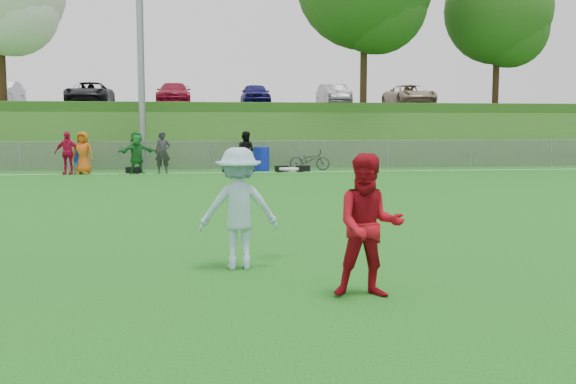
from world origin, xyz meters
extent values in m
plane|color=#1B5A13|center=(0.00, 0.00, 0.00)|extent=(120.00, 120.00, 0.00)
cube|color=white|center=(0.00, 18.00, 0.01)|extent=(60.00, 0.10, 0.01)
cube|color=gray|center=(0.00, 20.00, 0.60)|extent=(58.00, 0.02, 1.20)
cube|color=gray|center=(0.00, 20.00, 1.25)|extent=(58.00, 0.04, 0.04)
cylinder|color=gray|center=(-3.00, 20.80, 6.00)|extent=(0.30, 0.30, 12.00)
cube|color=#2D5919|center=(0.00, 31.00, 1.50)|extent=(120.00, 18.00, 3.00)
cube|color=black|center=(0.00, 33.00, 3.05)|extent=(120.00, 12.00, 0.10)
cylinder|color=black|center=(-10.00, 25.00, 6.75)|extent=(0.36, 0.36, 7.50)
sphere|color=silver|center=(-9.40, 24.70, 7.50)|extent=(4.50, 4.50, 4.50)
cylinder|color=black|center=(8.00, 24.50, 7.25)|extent=(0.36, 0.36, 8.50)
sphere|color=#1C5115|center=(8.60, 24.20, 8.10)|extent=(5.10, 5.10, 5.10)
cylinder|color=black|center=(16.00, 26.00, 6.50)|extent=(0.36, 0.36, 7.00)
sphere|color=#1C5115|center=(16.00, 26.00, 8.25)|extent=(5.88, 5.88, 5.88)
sphere|color=#1C5115|center=(16.60, 25.70, 7.20)|extent=(4.20, 4.20, 4.20)
imported|color=#9F9FA5|center=(-12.00, 32.00, 3.82)|extent=(1.52, 4.37, 1.44)
imported|color=black|center=(-7.00, 32.00, 3.82)|extent=(2.39, 5.18, 1.44)
imported|color=maroon|center=(-2.00, 32.00, 3.82)|extent=(2.02, 4.96, 1.44)
imported|color=navy|center=(3.00, 32.00, 3.82)|extent=(1.70, 4.23, 1.44)
imported|color=slate|center=(8.00, 32.00, 3.82)|extent=(1.52, 4.37, 1.44)
imported|color=tan|center=(13.00, 32.00, 3.82)|extent=(2.39, 5.18, 1.44)
imported|color=#C60D3B|center=(-5.71, 18.00, 0.85)|extent=(1.04, 0.54, 1.69)
imported|color=#D75414|center=(-5.11, 18.00, 0.85)|extent=(0.91, 0.67, 1.69)
imported|color=#1F742B|center=(-3.01, 18.00, 0.85)|extent=(1.64, 1.06, 1.69)
imported|color=#2A292B|center=(-1.98, 18.00, 0.85)|extent=(0.65, 0.46, 1.69)
imported|color=black|center=(1.35, 18.00, 0.85)|extent=(1.02, 0.94, 1.69)
cube|color=black|center=(-3.19, 18.10, 0.13)|extent=(0.58, 0.35, 0.26)
cube|color=black|center=(0.70, 18.10, 0.13)|extent=(0.60, 0.39, 0.26)
cube|color=black|center=(2.89, 18.10, 0.13)|extent=(0.61, 0.45, 0.26)
cube|color=black|center=(3.78, 18.10, 0.13)|extent=(0.60, 0.40, 0.26)
imported|color=#A20B17|center=(1.35, -1.38, 0.82)|extent=(0.88, 0.73, 1.64)
imported|color=#9BC5D7|center=(-0.02, 0.30, 0.83)|extent=(1.08, 0.64, 1.66)
cylinder|color=white|center=(0.75, 0.83, 1.32)|extent=(0.29, 0.29, 0.03)
cylinder|color=#1122B8|center=(2.11, 18.90, 0.51)|extent=(0.84, 0.84, 1.02)
cube|color=#0F43A7|center=(-5.23, 18.15, 0.42)|extent=(0.61, 0.61, 0.05)
cube|color=#0F43A7|center=(-5.27, 18.41, 0.69)|extent=(0.53, 0.12, 0.53)
imported|color=#303033|center=(4.22, 19.00, 0.46)|extent=(1.83, 0.99, 0.91)
camera|label=1|loc=(-0.55, -8.36, 1.96)|focal=40.00mm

